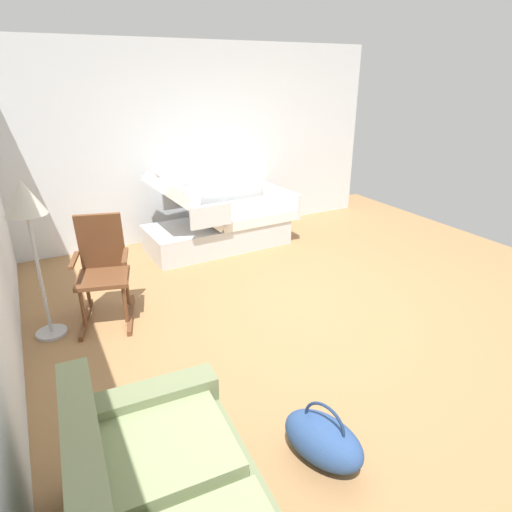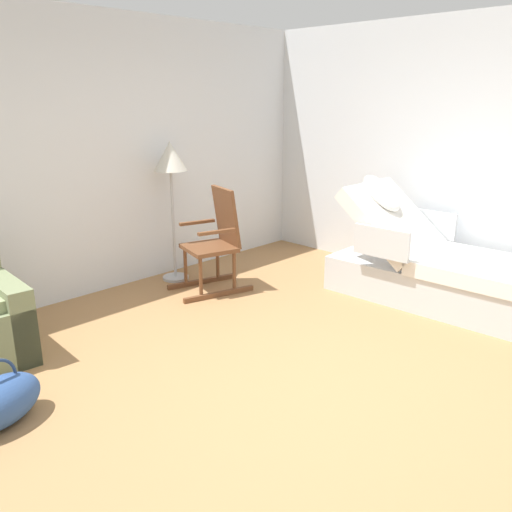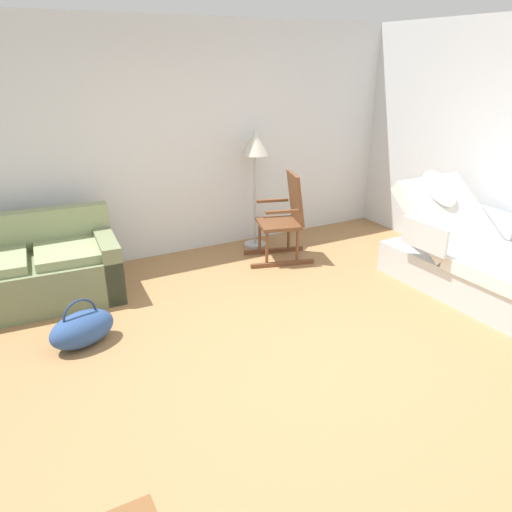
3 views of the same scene
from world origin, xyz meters
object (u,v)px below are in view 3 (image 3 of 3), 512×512
Objects in this scene: hospital_bed at (480,266)px; floor_lamp at (255,151)px; couch at (34,273)px; rocking_chair at (285,219)px; duffel_bag at (82,329)px.

floor_lamp is (-1.37, 2.31, 0.91)m from hospital_bed.
hospital_bed is 1.27× the size of couch.
floor_lamp reaches higher than couch.
rocking_chair is 1.66× the size of duffel_bag.
hospital_bed reaches higher than couch.
floor_lamp is at bearing 101.22° from rocking_chair.
duffel_bag is at bearing -75.66° from couch.
floor_lamp is at bearing 120.69° from hospital_bed.
hospital_bed reaches higher than rocking_chair.
couch is 2.77m from rocking_chair.
hospital_bed is 2.17m from rocking_chair.
rocking_chair is 2.65m from duffel_bag.
rocking_chair is 0.71× the size of floor_lamp.
hospital_bed is at bearing -59.31° from floor_lamp.
floor_lamp is at bearing 30.44° from duffel_bag.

